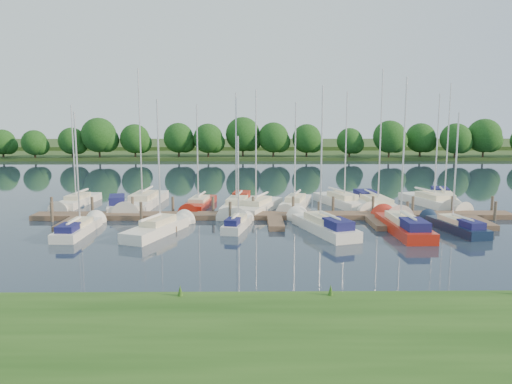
{
  "coord_description": "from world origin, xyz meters",
  "views": [
    {
      "loc": [
        -1.96,
        -32.96,
        8.53
      ],
      "look_at": [
        -1.49,
        8.0,
        2.2
      ],
      "focal_mm": 35.0,
      "sensor_mm": 36.0,
      "label": 1
    }
  ],
  "objects_px": {
    "sailboat_n_0": "(78,202)",
    "dock": "(274,217)",
    "sailboat_n_5": "(257,209)",
    "sailboat_s_2": "(237,224)",
    "motorboat": "(117,207)"
  },
  "relations": [
    {
      "from": "sailboat_n_5",
      "to": "sailboat_s_2",
      "type": "bearing_deg",
      "value": 98.09
    },
    {
      "from": "dock",
      "to": "sailboat_n_0",
      "type": "bearing_deg",
      "value": 159.53
    },
    {
      "from": "dock",
      "to": "sailboat_n_0",
      "type": "height_order",
      "value": "sailboat_n_0"
    },
    {
      "from": "sailboat_s_2",
      "to": "sailboat_n_5",
      "type": "bearing_deg",
      "value": 88.48
    },
    {
      "from": "motorboat",
      "to": "dock",
      "type": "bearing_deg",
      "value": 150.57
    },
    {
      "from": "dock",
      "to": "sailboat_n_5",
      "type": "relative_size",
      "value": 3.59
    },
    {
      "from": "dock",
      "to": "sailboat_s_2",
      "type": "xyz_separation_m",
      "value": [
        -2.95,
        -3.24,
        0.11
      ]
    },
    {
      "from": "sailboat_n_5",
      "to": "sailboat_s_2",
      "type": "distance_m",
      "value": 6.72
    },
    {
      "from": "sailboat_n_5",
      "to": "sailboat_s_2",
      "type": "xyz_separation_m",
      "value": [
        -1.59,
        -6.53,
        0.03
      ]
    },
    {
      "from": "dock",
      "to": "sailboat_n_5",
      "type": "distance_m",
      "value": 3.56
    },
    {
      "from": "sailboat_n_0",
      "to": "dock",
      "type": "bearing_deg",
      "value": 165.58
    },
    {
      "from": "sailboat_n_0",
      "to": "sailboat_s_2",
      "type": "height_order",
      "value": "sailboat_n_0"
    },
    {
      "from": "motorboat",
      "to": "sailboat_s_2",
      "type": "distance_m",
      "value": 13.28
    },
    {
      "from": "sailboat_n_0",
      "to": "sailboat_n_5",
      "type": "distance_m",
      "value": 17.54
    },
    {
      "from": "sailboat_n_0",
      "to": "sailboat_s_2",
      "type": "bearing_deg",
      "value": 152.93
    }
  ]
}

